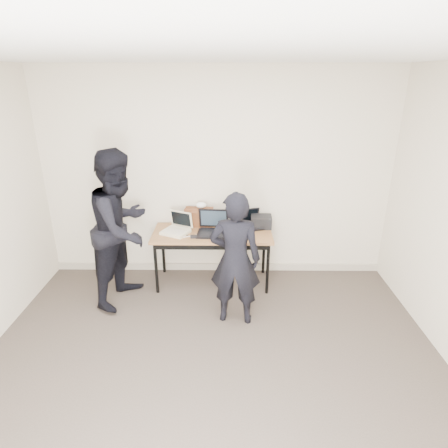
{
  "coord_description": "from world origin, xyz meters",
  "views": [
    {
      "loc": [
        0.14,
        -2.44,
        2.57
      ],
      "look_at": [
        0.1,
        1.6,
        0.95
      ],
      "focal_mm": 30.0,
      "sensor_mm": 36.0,
      "label": 1
    }
  ],
  "objects_px": {
    "equipment_box": "(261,222)",
    "desk": "(212,237)",
    "laptop_beige": "(177,229)",
    "laptop_center": "(213,228)",
    "person_typist": "(235,259)",
    "person_observer": "(122,228)",
    "leather_satchel": "(199,217)",
    "laptop_right": "(249,223)"
  },
  "relations": [
    {
      "from": "laptop_beige",
      "to": "laptop_right",
      "type": "height_order",
      "value": "laptop_beige"
    },
    {
      "from": "person_observer",
      "to": "leather_satchel",
      "type": "bearing_deg",
      "value": -37.5
    },
    {
      "from": "desk",
      "to": "leather_satchel",
      "type": "height_order",
      "value": "leather_satchel"
    },
    {
      "from": "desk",
      "to": "equipment_box",
      "type": "bearing_deg",
      "value": 17.0
    },
    {
      "from": "laptop_beige",
      "to": "laptop_center",
      "type": "distance_m",
      "value": 0.45
    },
    {
      "from": "desk",
      "to": "laptop_right",
      "type": "xyz_separation_m",
      "value": [
        0.47,
        0.2,
        0.11
      ]
    },
    {
      "from": "desk",
      "to": "person_observer",
      "type": "bearing_deg",
      "value": -161.48
    },
    {
      "from": "person_typist",
      "to": "person_observer",
      "type": "height_order",
      "value": "person_observer"
    },
    {
      "from": "laptop_right",
      "to": "person_typist",
      "type": "distance_m",
      "value": 1.01
    },
    {
      "from": "person_typist",
      "to": "leather_satchel",
      "type": "bearing_deg",
      "value": -60.66
    },
    {
      "from": "equipment_box",
      "to": "desk",
      "type": "bearing_deg",
      "value": -163.06
    },
    {
      "from": "laptop_right",
      "to": "leather_satchel",
      "type": "height_order",
      "value": "leather_satchel"
    },
    {
      "from": "equipment_box",
      "to": "person_typist",
      "type": "distance_m",
      "value": 1.05
    },
    {
      "from": "laptop_beige",
      "to": "equipment_box",
      "type": "height_order",
      "value": "laptop_beige"
    },
    {
      "from": "laptop_right",
      "to": "leather_satchel",
      "type": "bearing_deg",
      "value": 163.11
    },
    {
      "from": "laptop_right",
      "to": "equipment_box",
      "type": "bearing_deg",
      "value": -15.68
    },
    {
      "from": "laptop_beige",
      "to": "laptop_right",
      "type": "distance_m",
      "value": 0.94
    },
    {
      "from": "desk",
      "to": "laptop_center",
      "type": "height_order",
      "value": "laptop_center"
    },
    {
      "from": "leather_satchel",
      "to": "equipment_box",
      "type": "distance_m",
      "value": 0.81
    },
    {
      "from": "desk",
      "to": "laptop_center",
      "type": "bearing_deg",
      "value": -56.62
    },
    {
      "from": "laptop_beige",
      "to": "person_observer",
      "type": "relative_size",
      "value": 0.22
    },
    {
      "from": "laptop_beige",
      "to": "laptop_center",
      "type": "xyz_separation_m",
      "value": [
        0.45,
        -0.01,
        0.01
      ]
    },
    {
      "from": "laptop_center",
      "to": "person_typist",
      "type": "height_order",
      "value": "person_typist"
    },
    {
      "from": "laptop_beige",
      "to": "desk",
      "type": "bearing_deg",
      "value": 25.52
    },
    {
      "from": "laptop_beige",
      "to": "laptop_center",
      "type": "relative_size",
      "value": 1.05
    },
    {
      "from": "desk",
      "to": "leather_satchel",
      "type": "bearing_deg",
      "value": 128.41
    },
    {
      "from": "person_observer",
      "to": "laptop_right",
      "type": "bearing_deg",
      "value": -51.56
    },
    {
      "from": "desk",
      "to": "laptop_right",
      "type": "height_order",
      "value": "laptop_right"
    },
    {
      "from": "leather_satchel",
      "to": "person_typist",
      "type": "distance_m",
      "value": 1.12
    },
    {
      "from": "desk",
      "to": "laptop_right",
      "type": "bearing_deg",
      "value": 22.59
    },
    {
      "from": "desk",
      "to": "person_observer",
      "type": "relative_size",
      "value": 0.81
    },
    {
      "from": "laptop_right",
      "to": "equipment_box",
      "type": "distance_m",
      "value": 0.16
    },
    {
      "from": "leather_satchel",
      "to": "person_observer",
      "type": "bearing_deg",
      "value": -141.75
    },
    {
      "from": "person_observer",
      "to": "desk",
      "type": "bearing_deg",
      "value": -52.86
    },
    {
      "from": "desk",
      "to": "laptop_center",
      "type": "xyz_separation_m",
      "value": [
        0.01,
        -0.01,
        0.12
      ]
    },
    {
      "from": "desk",
      "to": "laptop_center",
      "type": "relative_size",
      "value": 3.8
    },
    {
      "from": "laptop_right",
      "to": "person_observer",
      "type": "height_order",
      "value": "person_observer"
    },
    {
      "from": "leather_satchel",
      "to": "desk",
      "type": "bearing_deg",
      "value": -47.22
    },
    {
      "from": "laptop_beige",
      "to": "person_observer",
      "type": "height_order",
      "value": "person_observer"
    },
    {
      "from": "equipment_box",
      "to": "person_observer",
      "type": "height_order",
      "value": "person_observer"
    },
    {
      "from": "desk",
      "to": "leather_satchel",
      "type": "distance_m",
      "value": 0.34
    },
    {
      "from": "laptop_center",
      "to": "laptop_right",
      "type": "height_order",
      "value": "laptop_center"
    }
  ]
}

